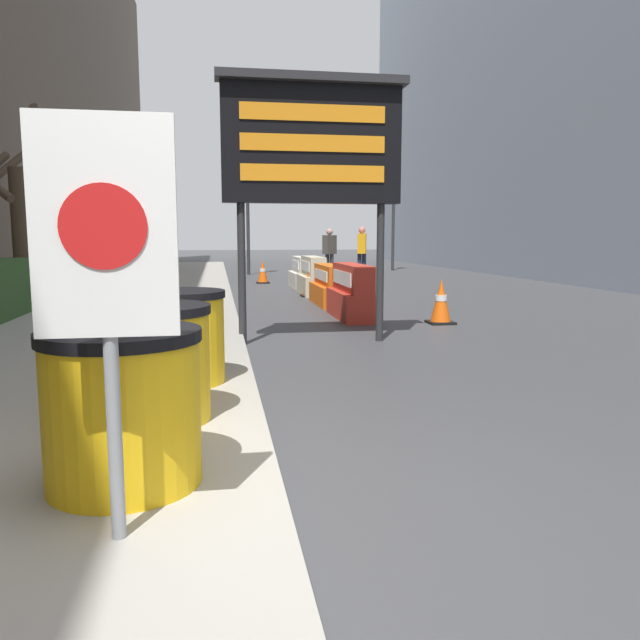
{
  "coord_description": "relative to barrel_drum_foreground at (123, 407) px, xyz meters",
  "views": [
    {
      "loc": [
        -0.31,
        -2.77,
        1.38
      ],
      "look_at": [
        1.01,
        5.23,
        0.29
      ],
      "focal_mm": 35.0,
      "sensor_mm": 36.0,
      "label": 1
    }
  ],
  "objects": [
    {
      "name": "ground_plane",
      "position": [
        0.79,
        -0.38,
        -0.54
      ],
      "size": [
        120.0,
        120.0,
        0.0
      ],
      "primitive_type": "plane",
      "color": "#3F3F42"
    },
    {
      "name": "bare_tree",
      "position": [
        -2.96,
        8.66,
        1.32
      ],
      "size": [
        1.89,
        2.3,
        3.4
      ],
      "color": "#4C3D2D",
      "rests_on": "sidewalk_left"
    },
    {
      "name": "barrel_drum_foreground",
      "position": [
        0.0,
        0.0,
        0.0
      ],
      "size": [
        0.8,
        0.8,
        0.79
      ],
      "color": "yellow",
      "rests_on": "sidewalk_left"
    },
    {
      "name": "barrel_drum_middle",
      "position": [
        0.04,
        1.11,
        0.0
      ],
      "size": [
        0.8,
        0.8,
        0.79
      ],
      "color": "yellow",
      "rests_on": "sidewalk_left"
    },
    {
      "name": "barrel_drum_back",
      "position": [
        0.15,
        2.21,
        0.0
      ],
      "size": [
        0.8,
        0.8,
        0.79
      ],
      "color": "yellow",
      "rests_on": "sidewalk_left"
    },
    {
      "name": "warning_sign",
      "position": [
        0.05,
        -0.61,
        0.76
      ],
      "size": [
        0.55,
        0.08,
        1.71
      ],
      "color": "gray",
      "rests_on": "sidewalk_left"
    },
    {
      "name": "message_board",
      "position": [
        1.69,
        4.8,
        1.99
      ],
      "size": [
        2.38,
        0.36,
        3.35
      ],
      "color": "#28282B",
      "rests_on": "ground_plane"
    },
    {
      "name": "jersey_barrier_red_striped",
      "position": [
        2.73,
        7.14,
        -0.13
      ],
      "size": [
        0.58,
        1.8,
        0.91
      ],
      "color": "red",
      "rests_on": "ground_plane"
    },
    {
      "name": "jersey_barrier_orange_far",
      "position": [
        2.73,
        9.31,
        -0.18
      ],
      "size": [
        0.58,
        1.82,
        0.8
      ],
      "color": "orange",
      "rests_on": "ground_plane"
    },
    {
      "name": "jersey_barrier_cream",
      "position": [
        2.73,
        11.51,
        -0.14
      ],
      "size": [
        0.6,
        1.67,
        0.9
      ],
      "color": "beige",
      "rests_on": "ground_plane"
    },
    {
      "name": "jersey_barrier_white",
      "position": [
        2.73,
        13.55,
        -0.17
      ],
      "size": [
        0.55,
        1.78,
        0.83
      ],
      "color": "silver",
      "rests_on": "ground_plane"
    },
    {
      "name": "traffic_cone_near",
      "position": [
        1.81,
        15.25,
        -0.2
      ],
      "size": [
        0.38,
        0.38,
        0.68
      ],
      "color": "black",
      "rests_on": "ground_plane"
    },
    {
      "name": "traffic_cone_mid",
      "position": [
        2.57,
        11.02,
        -0.2
      ],
      "size": [
        0.38,
        0.38,
        0.69
      ],
      "color": "black",
      "rests_on": "ground_plane"
    },
    {
      "name": "traffic_cone_far",
      "position": [
        3.97,
        6.23,
        -0.19
      ],
      "size": [
        0.4,
        0.4,
        0.72
      ],
      "color": "black",
      "rests_on": "ground_plane"
    },
    {
      "name": "traffic_light_near_curb",
      "position": [
        1.61,
        19.44,
        2.63
      ],
      "size": [
        0.28,
        0.45,
        4.39
      ],
      "color": "#2D2D30",
      "rests_on": "ground_plane"
    },
    {
      "name": "traffic_light_far_side",
      "position": [
        7.5,
        21.21,
        2.39
      ],
      "size": [
        0.28,
        0.45,
        4.04
      ],
      "color": "#2D2D30",
      "rests_on": "ground_plane"
    },
    {
      "name": "pedestrian_worker",
      "position": [
        5.17,
        16.82,
        0.46
      ],
      "size": [
        0.38,
        0.5,
        1.69
      ],
      "rotation": [
        0.0,
        0.0,
        4.43
      ],
      "color": "#23283D",
      "rests_on": "ground_plane"
    },
    {
      "name": "pedestrian_passerby",
      "position": [
        4.19,
        17.38,
        0.42
      ],
      "size": [
        0.5,
        0.45,
        1.63
      ],
      "rotation": [
        0.0,
        0.0,
        0.6
      ],
      "color": "#333338",
      "rests_on": "ground_plane"
    }
  ]
}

